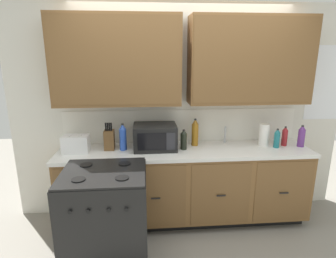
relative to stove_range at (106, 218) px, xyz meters
The scene contains 15 objects.
ground_plane 1.01m from the stove_range, 21.67° to the left, with size 8.00×8.00×0.00m, color gray.
wall_unit 1.67m from the stove_range, 44.84° to the left, with size 4.03×0.40×2.53m.
counter_run 1.04m from the stove_range, 37.05° to the left, with size 2.86×0.64×0.91m.
stove_range is the anchor object (origin of this frame).
microwave 1.02m from the stove_range, 54.08° to the left, with size 0.48×0.37×0.28m.
toaster 0.91m from the stove_range, 120.67° to the left, with size 0.28×0.18×0.19m.
knife_block 0.90m from the stove_range, 91.88° to the left, with size 0.11×0.14×0.31m.
sink_faucet 1.68m from the stove_range, 31.87° to the left, with size 0.02×0.02×0.20m, color #B2B5BA.
paper_towel_roll 1.98m from the stove_range, 21.19° to the left, with size 0.12×0.12×0.26m, color white.
bottle_blue 0.90m from the stove_range, 78.74° to the left, with size 0.08×0.08×0.31m.
bottle_teal 2.06m from the stove_range, 17.61° to the left, with size 0.07×0.07×0.22m.
bottle_red 2.19m from the stove_range, 18.23° to the left, with size 0.06×0.06×0.23m.
bottle_amber 1.37m from the stove_range, 38.44° to the left, with size 0.08×0.08×0.32m.
bottle_violet 2.34m from the stove_range, 15.64° to the left, with size 0.08×0.08×0.26m.
bottle_dark 1.17m from the stove_range, 37.94° to the left, with size 0.07×0.07×0.23m.
Camera 1 is at (-0.45, -2.66, 1.95)m, focal length 29.68 mm.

